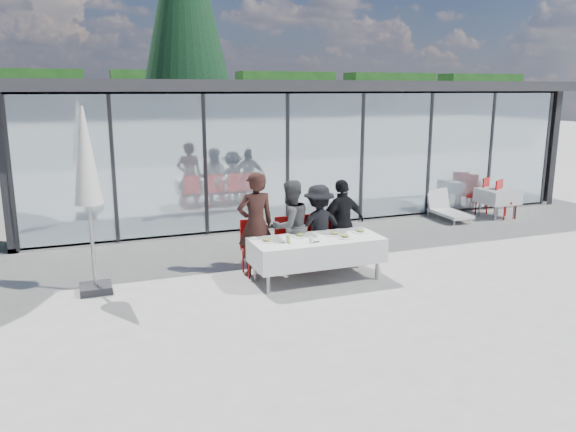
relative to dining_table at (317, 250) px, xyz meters
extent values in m
plane|color=gray|center=(-0.19, -0.38, -0.54)|extent=(90.00, 90.00, 0.00)
cube|color=gray|center=(1.81, 7.62, -0.49)|extent=(14.00, 8.00, 0.10)
cube|color=black|center=(1.81, 11.52, 1.06)|extent=(14.00, 0.20, 3.20)
cube|color=black|center=(-5.09, 7.62, 1.06)|extent=(0.20, 8.00, 3.20)
cube|color=black|center=(8.71, 7.62, 1.06)|extent=(0.20, 8.00, 3.20)
cube|color=silver|center=(1.81, 3.65, 1.06)|extent=(13.60, 0.06, 3.10)
cube|color=#2D2D30|center=(1.81, 7.22, 2.78)|extent=(14.80, 8.80, 0.24)
cube|color=#262628|center=(-4.99, 3.65, 1.06)|extent=(0.08, 0.10, 3.10)
cube|color=#262628|center=(-3.05, 3.65, 1.06)|extent=(0.08, 0.10, 3.10)
cube|color=#262628|center=(-1.11, 3.65, 1.06)|extent=(0.08, 0.10, 3.10)
cube|color=#262628|center=(0.84, 3.65, 1.06)|extent=(0.08, 0.10, 3.10)
cube|color=#262628|center=(2.78, 3.65, 1.06)|extent=(0.08, 0.10, 3.10)
cube|color=#262628|center=(4.72, 3.65, 1.06)|extent=(0.08, 0.10, 3.10)
cube|color=#262628|center=(6.67, 3.65, 1.06)|extent=(0.08, 0.10, 3.10)
cube|color=#262628|center=(8.61, 3.65, 1.06)|extent=(0.08, 0.10, 3.10)
cube|color=#B00D0B|center=(-0.69, 6.12, -0.09)|extent=(0.45, 0.45, 0.90)
cube|color=#B00D0B|center=(0.81, 6.62, -0.09)|extent=(0.45, 0.45, 0.90)
cube|color=#B00D0B|center=(3.31, 6.12, -0.09)|extent=(0.45, 0.45, 0.90)
cube|color=#B00D0B|center=(5.31, 6.82, -0.09)|extent=(0.45, 0.45, 0.90)
cube|color=#123711|center=(-6.19, 27.62, 1.66)|extent=(6.50, 2.00, 4.40)
cube|color=#123711|center=(1.81, 27.62, 1.66)|extent=(6.50, 2.00, 4.40)
cube|color=#123711|center=(9.81, 27.62, 1.66)|extent=(6.50, 2.00, 4.40)
cube|color=#123711|center=(17.81, 27.62, 1.66)|extent=(6.50, 2.00, 4.40)
cube|color=#123711|center=(25.81, 27.62, 1.66)|extent=(6.50, 2.00, 4.40)
cube|color=silver|center=(0.00, 0.00, 0.00)|extent=(2.26, 0.96, 0.42)
cylinder|color=gray|center=(-1.00, -0.35, -0.18)|extent=(0.06, 0.06, 0.71)
cylinder|color=gray|center=(1.00, -0.35, -0.18)|extent=(0.06, 0.06, 0.71)
cylinder|color=gray|center=(-1.00, 0.35, -0.18)|extent=(0.06, 0.06, 0.71)
cylinder|color=gray|center=(1.00, 0.35, -0.18)|extent=(0.06, 0.06, 0.71)
imported|color=black|center=(-0.90, 0.64, 0.39)|extent=(0.74, 0.74, 1.86)
cube|color=#B00D0B|center=(-0.90, 0.66, -0.09)|extent=(0.44, 0.44, 0.05)
cube|color=#B00D0B|center=(-0.90, 0.86, 0.16)|extent=(0.44, 0.04, 0.55)
cylinder|color=#B00D0B|center=(-1.08, 0.48, -0.32)|extent=(0.04, 0.04, 0.43)
cylinder|color=#B00D0B|center=(-0.72, 0.48, -0.32)|extent=(0.04, 0.04, 0.43)
cylinder|color=#B00D0B|center=(-1.08, 0.84, -0.32)|extent=(0.04, 0.04, 0.43)
cylinder|color=#B00D0B|center=(-0.72, 0.84, -0.32)|extent=(0.04, 0.04, 0.43)
imported|color=#464646|center=(-0.24, 0.64, 0.30)|extent=(1.01, 1.01, 1.67)
cube|color=#B00D0B|center=(-0.24, 0.66, -0.09)|extent=(0.44, 0.44, 0.05)
cube|color=#B00D0B|center=(-0.24, 0.86, 0.16)|extent=(0.44, 0.04, 0.55)
cylinder|color=#B00D0B|center=(-0.42, 0.48, -0.32)|extent=(0.04, 0.04, 0.43)
cylinder|color=#B00D0B|center=(-0.06, 0.48, -0.32)|extent=(0.04, 0.04, 0.43)
cylinder|color=#B00D0B|center=(-0.42, 0.84, -0.32)|extent=(0.04, 0.04, 0.43)
cylinder|color=#B00D0B|center=(-0.06, 0.84, -0.32)|extent=(0.04, 0.04, 0.43)
imported|color=black|center=(0.32, 0.64, 0.24)|extent=(1.04, 1.04, 1.56)
cube|color=#B00D0B|center=(0.32, 0.66, -0.09)|extent=(0.44, 0.44, 0.05)
cube|color=#B00D0B|center=(0.32, 0.86, 0.16)|extent=(0.44, 0.04, 0.55)
cylinder|color=#B00D0B|center=(0.14, 0.48, -0.32)|extent=(0.04, 0.04, 0.43)
cylinder|color=#B00D0B|center=(0.50, 0.48, -0.32)|extent=(0.04, 0.04, 0.43)
cylinder|color=#B00D0B|center=(0.14, 0.84, -0.32)|extent=(0.04, 0.04, 0.43)
cylinder|color=#B00D0B|center=(0.50, 0.84, -0.32)|extent=(0.04, 0.04, 0.43)
imported|color=black|center=(0.80, 0.64, 0.28)|extent=(1.10, 1.10, 1.63)
cube|color=#B00D0B|center=(0.80, 0.66, -0.09)|extent=(0.44, 0.44, 0.05)
cube|color=#B00D0B|center=(0.80, 0.86, 0.16)|extent=(0.44, 0.04, 0.55)
cylinder|color=#B00D0B|center=(0.62, 0.48, -0.32)|extent=(0.04, 0.04, 0.43)
cylinder|color=#B00D0B|center=(0.98, 0.48, -0.32)|extent=(0.04, 0.04, 0.43)
cylinder|color=#B00D0B|center=(0.62, 0.84, -0.32)|extent=(0.04, 0.04, 0.43)
cylinder|color=#B00D0B|center=(0.98, 0.84, -0.32)|extent=(0.04, 0.04, 0.43)
cylinder|color=white|center=(-0.88, 0.09, 0.22)|extent=(0.29, 0.29, 0.01)
ellipsoid|color=tan|center=(-0.88, 0.09, 0.25)|extent=(0.15, 0.15, 0.05)
cylinder|color=white|center=(-0.22, 0.20, 0.22)|extent=(0.29, 0.29, 0.01)
ellipsoid|color=#3E6D29|center=(-0.22, 0.20, 0.25)|extent=(0.15, 0.15, 0.05)
cylinder|color=white|center=(0.37, 0.08, 0.22)|extent=(0.29, 0.29, 0.01)
ellipsoid|color=tan|center=(0.37, 0.08, 0.25)|extent=(0.15, 0.15, 0.05)
cylinder|color=white|center=(0.89, 0.08, 0.22)|extent=(0.29, 0.29, 0.01)
ellipsoid|color=#3E6D29|center=(0.89, 0.08, 0.25)|extent=(0.15, 0.15, 0.05)
cylinder|color=white|center=(0.46, -0.15, 0.22)|extent=(0.29, 0.29, 0.01)
ellipsoid|color=#3E6D29|center=(0.46, -0.15, 0.25)|extent=(0.15, 0.15, 0.05)
cylinder|color=#9AB94D|center=(-0.57, -0.11, 0.28)|extent=(0.06, 0.06, 0.13)
cylinder|color=silver|center=(-0.21, -0.26, 0.26)|extent=(0.07, 0.07, 0.10)
cube|color=black|center=(-0.13, -0.24, 0.22)|extent=(0.14, 0.03, 0.01)
cube|color=silver|center=(6.32, 2.83, 0.02)|extent=(0.86, 0.86, 0.36)
cylinder|color=gray|center=(6.02, 2.53, -0.18)|extent=(0.05, 0.05, 0.72)
cylinder|color=gray|center=(6.62, 2.53, -0.18)|extent=(0.05, 0.05, 0.72)
cylinder|color=gray|center=(6.02, 3.13, -0.18)|extent=(0.05, 0.05, 0.72)
cylinder|color=gray|center=(6.62, 3.13, -0.18)|extent=(0.05, 0.05, 0.72)
cube|color=#B00D0B|center=(6.46, 2.67, -0.09)|extent=(0.60, 0.60, 0.05)
cube|color=#B00D0B|center=(6.36, 2.85, 0.16)|extent=(0.40, 0.25, 0.55)
cylinder|color=#B00D0B|center=(6.28, 2.49, -0.32)|extent=(0.04, 0.04, 0.43)
cylinder|color=#B00D0B|center=(6.64, 2.49, -0.32)|extent=(0.04, 0.04, 0.43)
cylinder|color=#B00D0B|center=(6.28, 2.85, -0.32)|extent=(0.04, 0.04, 0.43)
cylinder|color=#B00D0B|center=(6.64, 2.85, -0.32)|extent=(0.04, 0.04, 0.43)
cube|color=#B00D0B|center=(6.22, 3.47, -0.09)|extent=(0.60, 0.60, 0.05)
cube|color=#B00D0B|center=(6.33, 3.30, 0.16)|extent=(0.40, 0.26, 0.55)
cylinder|color=#B00D0B|center=(6.04, 3.29, -0.32)|extent=(0.04, 0.04, 0.43)
cylinder|color=#B00D0B|center=(6.40, 3.29, -0.32)|extent=(0.04, 0.04, 0.43)
cylinder|color=#B00D0B|center=(6.04, 3.65, -0.32)|extent=(0.04, 0.04, 0.43)
cylinder|color=#B00D0B|center=(6.40, 3.65, -0.32)|extent=(0.04, 0.04, 0.43)
cube|color=black|center=(-3.62, 0.74, -0.48)|extent=(0.50, 0.50, 0.12)
cylinder|color=gray|center=(-3.62, 0.74, 0.81)|extent=(0.06, 0.06, 2.70)
cone|color=beige|center=(-3.62, 0.74, 1.70)|extent=(0.44, 0.44, 1.53)
cube|color=white|center=(5.00, 3.02, -0.36)|extent=(0.66, 1.33, 0.08)
cube|color=white|center=(5.03, 3.57, -0.09)|extent=(0.61, 0.29, 0.54)
cylinder|color=white|center=(4.75, 2.47, -0.47)|extent=(0.04, 0.04, 0.14)
cylinder|color=white|center=(5.25, 2.47, -0.47)|extent=(0.04, 0.04, 0.14)
cylinder|color=white|center=(4.75, 3.57, -0.47)|extent=(0.04, 0.04, 0.14)
cylinder|color=white|center=(5.25, 3.57, -0.47)|extent=(0.04, 0.04, 0.14)
cylinder|color=#382316|center=(0.31, 12.62, 0.46)|extent=(0.44, 0.44, 2.00)
cone|color=black|center=(0.31, 12.62, 5.46)|extent=(4.00, 4.00, 9.00)
camera|label=1|loc=(-3.76, -8.52, 2.70)|focal=35.00mm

